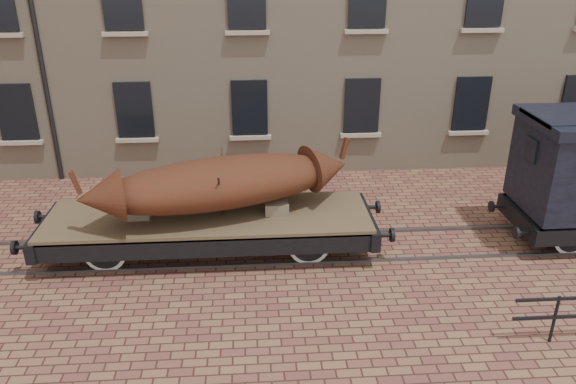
{
  "coord_description": "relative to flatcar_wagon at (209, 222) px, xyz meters",
  "views": [
    {
      "loc": [
        -2.49,
        -11.92,
        6.84
      ],
      "look_at": [
        -1.62,
        0.5,
        1.3
      ],
      "focal_mm": 35.0,
      "sensor_mm": 36.0,
      "label": 1
    }
  ],
  "objects": [
    {
      "name": "ground",
      "position": [
        3.53,
        0.0,
        -0.8
      ],
      "size": [
        90.0,
        90.0,
        0.0
      ],
      "primitive_type": "plane",
      "color": "brown"
    },
    {
      "name": "flatcar_wagon",
      "position": [
        0.0,
        0.0,
        0.0
      ],
      "size": [
        8.52,
        2.31,
        1.29
      ],
      "color": "brown",
      "rests_on": "ground"
    },
    {
      "name": "rail_track",
      "position": [
        3.53,
        0.0,
        -0.77
      ],
      "size": [
        30.0,
        1.52,
        0.06
      ],
      "color": "#59595E",
      "rests_on": "ground"
    },
    {
      "name": "iron_boat",
      "position": [
        0.33,
        -0.0,
        1.0
      ],
      "size": [
        6.34,
        3.23,
        1.54
      ],
      "color": "#522012",
      "rests_on": "flatcar_wagon"
    }
  ]
}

